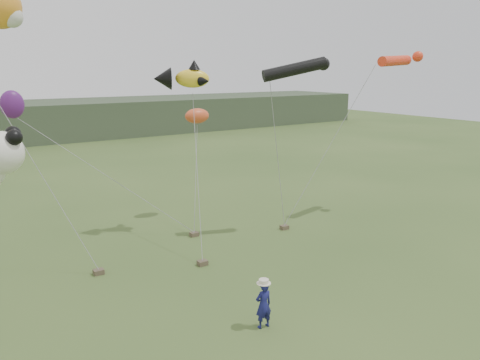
% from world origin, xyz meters
% --- Properties ---
extents(ground, '(120.00, 120.00, 0.00)m').
position_xyz_m(ground, '(0.00, 0.00, 0.00)').
color(ground, '#385123').
rests_on(ground, ground).
extents(festival_attendant, '(0.56, 0.39, 1.47)m').
position_xyz_m(festival_attendant, '(-0.73, -0.99, 0.73)').
color(festival_attendant, navy).
rests_on(festival_attendant, ground).
extents(sandbag_anchors, '(13.75, 3.89, 0.19)m').
position_xyz_m(sandbag_anchors, '(-0.98, 5.17, 0.10)').
color(sandbag_anchors, brown).
rests_on(sandbag_anchors, ground).
extents(fish_kite, '(2.71, 1.79, 1.32)m').
position_xyz_m(fish_kite, '(1.37, 8.11, 7.21)').
color(fish_kite, yellow).
rests_on(fish_kite, ground).
extents(tube_kites, '(9.28, 1.85, 1.47)m').
position_xyz_m(tube_kites, '(8.52, 4.84, 7.81)').
color(tube_kites, black).
rests_on(tube_kites, ground).
extents(misc_kites, '(9.24, 3.90, 1.75)m').
position_xyz_m(misc_kites, '(-1.49, 11.66, 5.68)').
color(misc_kites, '#DB5027').
rests_on(misc_kites, ground).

